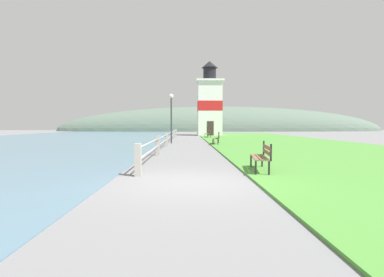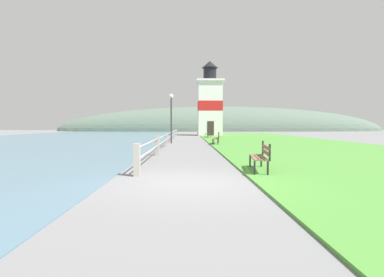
{
  "view_description": "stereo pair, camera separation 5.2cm",
  "coord_description": "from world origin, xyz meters",
  "px_view_note": "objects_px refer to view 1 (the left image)",
  "views": [
    {
      "loc": [
        -0.11,
        -7.56,
        1.47
      ],
      "look_at": [
        0.32,
        18.42,
        0.3
      ],
      "focal_mm": 28.0,
      "sensor_mm": 36.0,
      "label": 1
    },
    {
      "loc": [
        -0.06,
        -7.56,
        1.47
      ],
      "look_at": [
        0.32,
        18.42,
        0.3
      ],
      "focal_mm": 28.0,
      "sensor_mm": 36.0,
      "label": 2
    }
  ],
  "objects_px": {
    "park_bench_midway": "(217,137)",
    "lighthouse": "(210,104)",
    "park_bench_near": "(262,155)",
    "lamp_post": "(171,109)",
    "park_bench_far": "(209,133)"
  },
  "relations": [
    {
      "from": "park_bench_near",
      "to": "park_bench_midway",
      "type": "distance_m",
      "value": 13.19
    },
    {
      "from": "lighthouse",
      "to": "lamp_post",
      "type": "distance_m",
      "value": 18.77
    },
    {
      "from": "park_bench_near",
      "to": "lighthouse",
      "type": "xyz_separation_m",
      "value": [
        0.83,
        32.93,
        3.9
      ]
    },
    {
      "from": "park_bench_midway",
      "to": "lamp_post",
      "type": "bearing_deg",
      "value": -16.55
    },
    {
      "from": "park_bench_far",
      "to": "lamp_post",
      "type": "height_order",
      "value": "lamp_post"
    },
    {
      "from": "park_bench_near",
      "to": "lamp_post",
      "type": "xyz_separation_m",
      "value": [
        -3.6,
        14.76,
        2.2
      ]
    },
    {
      "from": "lighthouse",
      "to": "park_bench_near",
      "type": "bearing_deg",
      "value": -91.44
    },
    {
      "from": "park_bench_far",
      "to": "lighthouse",
      "type": "bearing_deg",
      "value": -100.52
    },
    {
      "from": "park_bench_midway",
      "to": "park_bench_far",
      "type": "distance_m",
      "value": 12.11
    },
    {
      "from": "park_bench_near",
      "to": "lighthouse",
      "type": "bearing_deg",
      "value": -83.87
    },
    {
      "from": "lighthouse",
      "to": "lamp_post",
      "type": "height_order",
      "value": "lighthouse"
    },
    {
      "from": "park_bench_near",
      "to": "park_bench_far",
      "type": "distance_m",
      "value": 25.3
    },
    {
      "from": "lighthouse",
      "to": "lamp_post",
      "type": "xyz_separation_m",
      "value": [
        -4.43,
        -18.17,
        -1.7
      ]
    },
    {
      "from": "park_bench_near",
      "to": "park_bench_midway",
      "type": "xyz_separation_m",
      "value": [
        -0.09,
        13.19,
        0.0
      ]
    },
    {
      "from": "park_bench_midway",
      "to": "lighthouse",
      "type": "relative_size",
      "value": 0.2
    }
  ]
}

